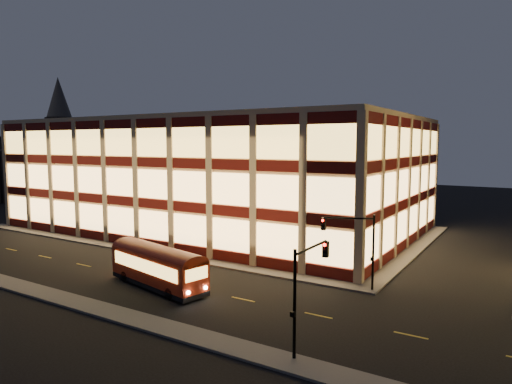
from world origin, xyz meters
The scene contains 10 objects.
ground centered at (0.00, 0.00, 0.00)m, with size 200.00×200.00×0.00m, color black.
sidewalk_office_south centered at (-3.00, 1.00, 0.07)m, with size 54.00×2.00×0.15m, color #514F4C.
sidewalk_office_east centered at (23.00, 17.00, 0.07)m, with size 2.00×30.00×0.15m, color #514F4C.
sidewalk_near centered at (0.00, -13.00, 0.07)m, with size 100.00×2.00×0.15m, color #514F4C.
office_building centered at (-2.91, 16.91, 7.25)m, with size 50.45×30.45×14.50m.
church_tower centered at (-70.00, 40.00, 9.00)m, with size 5.00×5.00×18.00m, color #2D2621.
church_spire centered at (-70.00, 40.00, 23.00)m, with size 6.00×6.00×10.00m, color #4C473F.
traffic_signal_far centered at (22.21, 0.24, 4.11)m, with size 3.79×1.87×6.00m.
traffic_signal_near centered at (23.50, -11.03, 4.13)m, with size 0.32×4.45×6.00m.
trolley_bus centered at (8.60, -7.13, 1.86)m, with size 10.20×4.55×3.35m.
Camera 1 is at (33.89, -33.11, 11.43)m, focal length 32.00 mm.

